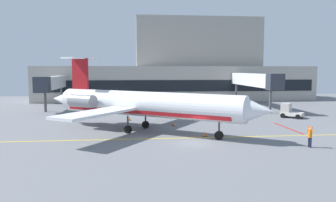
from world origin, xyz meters
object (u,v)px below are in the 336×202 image
Objects in this scene: regional_jet at (141,104)px; fuel_tank at (108,100)px; pushback_tractor at (167,110)px; marshaller at (310,136)px; baggage_tug at (289,111)px.

regional_jet reaches higher than fuel_tank.
marshaller reaches higher than pushback_tractor.
fuel_tank is 3.73× the size of marshaller.
fuel_tank reaches higher than marshaller.
regional_jet is 3.42× the size of fuel_tank.
regional_jet reaches higher than baggage_tug.
regional_jet reaches higher than pushback_tractor.
baggage_tug is 0.46× the size of fuel_tank.
baggage_tug is 31.64m from fuel_tank.
baggage_tug is at bearing -14.26° from pushback_tractor.
baggage_tug reaches higher than marshaller.
regional_jet is 7.44× the size of baggage_tug.
marshaller is (21.30, -32.52, -0.50)m from fuel_tank.
regional_jet is at bearing -108.23° from pushback_tractor.
pushback_tractor is at bearing 116.16° from marshaller.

